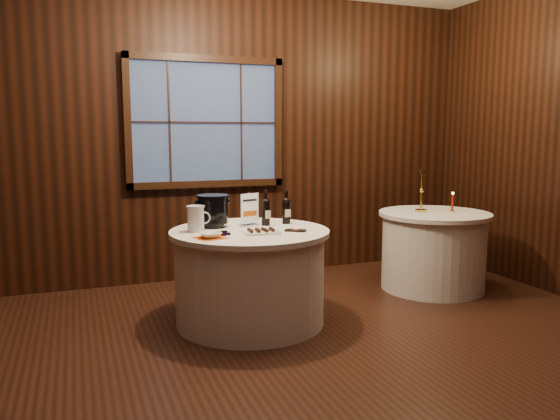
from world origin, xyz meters
name	(u,v)px	position (x,y,z in m)	size (l,w,h in m)	color
ground	(297,371)	(0.00, 0.00, 0.00)	(6.00, 6.00, 0.00)	black
back_wall	(206,133)	(0.00, 2.48, 1.54)	(6.00, 0.10, 3.00)	black
main_table	(250,276)	(0.00, 1.00, 0.39)	(1.28, 1.28, 0.77)	silver
side_table	(433,250)	(2.00, 1.30, 0.39)	(1.08, 1.08, 0.77)	silver
sign_stand	(249,215)	(0.05, 1.17, 0.87)	(0.17, 0.13, 0.28)	#B3B2B9
port_bottle_left	(266,210)	(0.19, 1.16, 0.90)	(0.07, 0.08, 0.30)	black
port_bottle_right	(286,209)	(0.39, 1.18, 0.90)	(0.07, 0.07, 0.30)	black
ice_bucket	(213,210)	(-0.24, 1.23, 0.91)	(0.26, 0.26, 0.27)	black
chocolate_plate	(261,231)	(0.04, 0.81, 0.79)	(0.29, 0.21, 0.04)	white
chocolate_box	(296,230)	(0.32, 0.81, 0.78)	(0.16, 0.08, 0.01)	black
grape_bunch	(224,233)	(-0.26, 0.85, 0.79)	(0.15, 0.08, 0.04)	black
glass_pitcher	(196,218)	(-0.42, 1.08, 0.87)	(0.19, 0.14, 0.21)	silver
orange_napkin	(210,238)	(-0.38, 0.77, 0.77)	(0.21, 0.21, 0.00)	#DA5512
cracker_bowl	(210,235)	(-0.38, 0.77, 0.79)	(0.16, 0.16, 0.04)	white
brass_candlestick	(421,197)	(1.90, 1.39, 0.92)	(0.12, 0.12, 0.41)	gold
red_candle	(452,204)	(2.18, 1.26, 0.85)	(0.05, 0.05, 0.20)	gold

